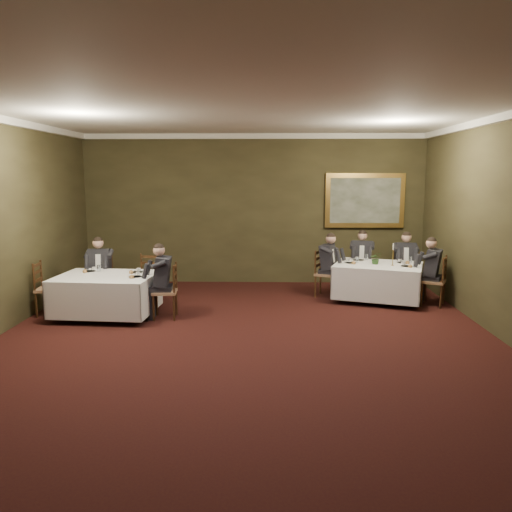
{
  "coord_description": "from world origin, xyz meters",
  "views": [
    {
      "loc": [
        0.32,
        -6.8,
        2.56
      ],
      "look_at": [
        0.13,
        1.86,
        1.15
      ],
      "focal_mm": 35.0,
      "sensor_mm": 36.0,
      "label": 1
    }
  ],
  "objects_px": {
    "diner_sec_backleft": "(101,279)",
    "chair_sec_endleft": "(49,300)",
    "diner_main_endleft": "(326,273)",
    "chair_sec_backleft": "(102,290)",
    "table_second": "(106,292)",
    "diner_main_endright": "(433,280)",
    "chair_main_backleft": "(361,277)",
    "candlestick": "(393,257)",
    "table_main": "(378,279)",
    "painting": "(365,201)",
    "chair_main_backright": "(404,280)",
    "diner_main_backleft": "(362,267)",
    "chair_main_endleft": "(326,283)",
    "diner_sec_endright": "(165,290)",
    "chair_main_endright": "(433,291)",
    "chair_sec_endright": "(166,303)",
    "centerpiece": "(376,258)",
    "diner_main_backright": "(404,270)",
    "chair_sec_backright": "(147,291)"
  },
  "relations": [
    {
      "from": "diner_main_backleft",
      "to": "chair_sec_backright",
      "type": "relative_size",
      "value": 1.35
    },
    {
      "from": "diner_main_endright",
      "to": "candlestick",
      "type": "relative_size",
      "value": 2.89
    },
    {
      "from": "table_main",
      "to": "painting",
      "type": "xyz_separation_m",
      "value": [
        0.0,
        1.67,
        1.52
      ]
    },
    {
      "from": "diner_main_backleft",
      "to": "chair_main_backright",
      "type": "height_order",
      "value": "diner_main_backleft"
    },
    {
      "from": "chair_main_endleft",
      "to": "diner_sec_backleft",
      "type": "relative_size",
      "value": 0.74
    },
    {
      "from": "diner_main_backright",
      "to": "chair_sec_backleft",
      "type": "relative_size",
      "value": 1.35
    },
    {
      "from": "diner_main_endleft",
      "to": "chair_sec_backleft",
      "type": "bearing_deg",
      "value": -58.89
    },
    {
      "from": "table_second",
      "to": "painting",
      "type": "distance_m",
      "value": 6.17
    },
    {
      "from": "chair_main_endright",
      "to": "chair_sec_backright",
      "type": "height_order",
      "value": "same"
    },
    {
      "from": "chair_sec_endleft",
      "to": "candlestick",
      "type": "bearing_deg",
      "value": 93.86
    },
    {
      "from": "candlestick",
      "to": "table_second",
      "type": "bearing_deg",
      "value": -168.26
    },
    {
      "from": "chair_main_endleft",
      "to": "diner_sec_endright",
      "type": "bearing_deg",
      "value": -38.69
    },
    {
      "from": "candlestick",
      "to": "diner_main_backleft",
      "type": "bearing_deg",
      "value": 109.8
    },
    {
      "from": "table_second",
      "to": "diner_main_endright",
      "type": "bearing_deg",
      "value": 8.54
    },
    {
      "from": "table_main",
      "to": "centerpiece",
      "type": "distance_m",
      "value": 0.45
    },
    {
      "from": "diner_sec_backleft",
      "to": "chair_sec_endleft",
      "type": "relative_size",
      "value": 1.35
    },
    {
      "from": "diner_main_endleft",
      "to": "diner_sec_backleft",
      "type": "xyz_separation_m",
      "value": [
        -4.59,
        -0.72,
        0.0
      ]
    },
    {
      "from": "diner_sec_endright",
      "to": "candlestick",
      "type": "xyz_separation_m",
      "value": [
        4.36,
        1.21,
        0.42
      ]
    },
    {
      "from": "chair_main_backright",
      "to": "painting",
      "type": "relative_size",
      "value": 0.54
    },
    {
      "from": "diner_main_backleft",
      "to": "diner_main_backright",
      "type": "distance_m",
      "value": 0.92
    },
    {
      "from": "chair_main_endleft",
      "to": "diner_sec_backleft",
      "type": "height_order",
      "value": "diner_sec_backleft"
    },
    {
      "from": "diner_sec_endright",
      "to": "chair_main_backright",
      "type": "bearing_deg",
      "value": -71.3
    },
    {
      "from": "diner_main_backleft",
      "to": "diner_sec_endright",
      "type": "xyz_separation_m",
      "value": [
        -3.96,
        -2.33,
        0.0
      ]
    },
    {
      "from": "chair_main_backright",
      "to": "diner_main_endright",
      "type": "distance_m",
      "value": 1.1
    },
    {
      "from": "diner_sec_endright",
      "to": "chair_sec_endleft",
      "type": "xyz_separation_m",
      "value": [
        -2.18,
        0.15,
        -0.23
      ]
    },
    {
      "from": "chair_main_endleft",
      "to": "chair_sec_endright",
      "type": "distance_m",
      "value": 3.52
    },
    {
      "from": "painting",
      "to": "diner_main_endright",
      "type": "bearing_deg",
      "value": -63.28
    },
    {
      "from": "chair_sec_endright",
      "to": "centerpiece",
      "type": "height_order",
      "value": "centerpiece"
    },
    {
      "from": "diner_main_endleft",
      "to": "chair_sec_endleft",
      "type": "xyz_separation_m",
      "value": [
        -5.28,
        -1.55,
        -0.23
      ]
    },
    {
      "from": "table_second",
      "to": "diner_main_endleft",
      "type": "distance_m",
      "value": 4.49
    },
    {
      "from": "candlestick",
      "to": "painting",
      "type": "xyz_separation_m",
      "value": [
        -0.25,
        1.82,
        1.03
      ]
    },
    {
      "from": "chair_main_backleft",
      "to": "diner_main_endleft",
      "type": "distance_m",
      "value": 1.1
    },
    {
      "from": "table_second",
      "to": "diner_main_backleft",
      "type": "relative_size",
      "value": 1.36
    },
    {
      "from": "table_second",
      "to": "diner_sec_endright",
      "type": "relative_size",
      "value": 1.36
    },
    {
      "from": "chair_main_backleft",
      "to": "chair_sec_backleft",
      "type": "relative_size",
      "value": 1.0
    },
    {
      "from": "chair_main_endright",
      "to": "diner_sec_endright",
      "type": "xyz_separation_m",
      "value": [
        -5.14,
        -1.0,
        0.23
      ]
    },
    {
      "from": "chair_main_endright",
      "to": "chair_main_endleft",
      "type": "bearing_deg",
      "value": 97.71
    },
    {
      "from": "chair_main_backleft",
      "to": "chair_main_backright",
      "type": "relative_size",
      "value": 1.0
    },
    {
      "from": "diner_main_backleft",
      "to": "painting",
      "type": "distance_m",
      "value": 1.63
    },
    {
      "from": "diner_sec_backleft",
      "to": "diner_sec_endright",
      "type": "bearing_deg",
      "value": 141.46
    },
    {
      "from": "table_second",
      "to": "chair_sec_backleft",
      "type": "height_order",
      "value": "chair_sec_backleft"
    },
    {
      "from": "chair_main_backright",
      "to": "chair_main_endright",
      "type": "height_order",
      "value": "same"
    },
    {
      "from": "chair_main_backright",
      "to": "chair_sec_endleft",
      "type": "bearing_deg",
      "value": 19.78
    },
    {
      "from": "chair_main_backleft",
      "to": "chair_sec_backleft",
      "type": "height_order",
      "value": "same"
    },
    {
      "from": "diner_sec_endright",
      "to": "diner_main_backleft",
      "type": "bearing_deg",
      "value": -63.77
    },
    {
      "from": "chair_main_backright",
      "to": "chair_sec_endright",
      "type": "distance_m",
      "value": 5.24
    },
    {
      "from": "chair_main_backleft",
      "to": "chair_sec_backleft",
      "type": "bearing_deg",
      "value": 26.69
    },
    {
      "from": "diner_main_endright",
      "to": "chair_sec_endright",
      "type": "xyz_separation_m",
      "value": [
        -5.12,
        -1.01,
        -0.23
      ]
    },
    {
      "from": "centerpiece",
      "to": "painting",
      "type": "relative_size",
      "value": 0.14
    },
    {
      "from": "diner_main_backleft",
      "to": "chair_sec_endleft",
      "type": "relative_size",
      "value": 1.35
    }
  ]
}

